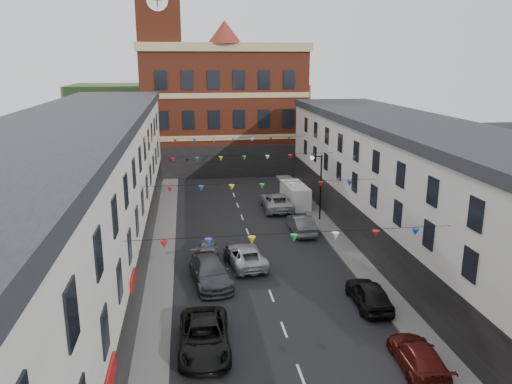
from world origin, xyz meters
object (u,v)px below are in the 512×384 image
car_left_c (204,337)px  moving_car (245,256)px  car_right_d (369,294)px  car_right_f (277,201)px  car_left_e (208,253)px  car_right_c (418,357)px  pedestrian (227,256)px  street_lamp (318,179)px  car_right_e (301,224)px  white_van (295,195)px  car_left_d (210,272)px

car_left_c → moving_car: car_left_c is taller
car_right_d → moving_car: size_ratio=0.87×
car_right_f → moving_car: car_right_f is taller
car_left_e → car_right_c: bearing=-54.0°
car_left_e → moving_car: size_ratio=0.73×
car_left_c → pedestrian: (2.02, 10.35, 0.01)m
street_lamp → car_left_c: bearing=-119.3°
street_lamp → car_right_c: street_lamp is taller
street_lamp → car_right_f: street_lamp is taller
car_right_d → car_right_f: size_ratio=0.77×
car_right_c → pedestrian: bearing=-55.2°
car_right_e → white_van: (1.17, 7.87, 0.33)m
car_left_d → car_right_c: 14.08m
car_left_d → car_right_d: (9.05, -4.41, -0.03)m
car_right_f → car_left_c: bearing=72.2°
car_left_c → car_right_d: car_right_d is taller
white_van → pedestrian: bearing=-122.4°
street_lamp → moving_car: bearing=-130.0°
street_lamp → car_right_e: 4.79m
car_left_d → car_right_e: (8.03, 8.68, -0.03)m
car_right_e → moving_car: bearing=48.0°
car_right_f → white_van: bearing=-156.2°
moving_car → white_van: size_ratio=1.03×
street_lamp → car_right_e: (-2.12, -2.93, -3.14)m
car_right_c → car_right_e: car_right_e is taller
car_left_d → car_right_f: size_ratio=0.93×
car_left_e → pedestrian: pedestrian is taller
moving_car → pedestrian: (-1.27, 0.02, 0.05)m
car_left_c → car_right_f: (7.91, 23.44, 0.06)m
car_right_d → white_van: white_van is taller
car_right_c → car_right_f: (-1.90, 26.45, 0.15)m
car_left_c → car_left_e: size_ratio=1.44×
car_right_c → car_right_d: size_ratio=1.02×
car_right_e → pedestrian: bearing=42.0°
car_right_c → moving_car: bearing=-59.4°
street_lamp → moving_car: size_ratio=1.17×
street_lamp → car_left_d: (-10.15, -11.62, -3.11)m
street_lamp → car_left_d: street_lamp is taller
pedestrian → street_lamp: bearing=50.2°
car_right_c → car_right_e: (-1.07, 19.43, 0.10)m
car_right_e → car_left_c: bearing=61.8°
moving_car → car_right_c: bearing=108.6°
car_right_d → pedestrian: (-7.73, 7.02, -0.00)m
pedestrian → car_right_c: bearing=-55.1°
car_right_d → car_right_e: 13.14m
street_lamp → car_left_d: size_ratio=1.10×
car_left_d → moving_car: size_ratio=1.06×
car_left_d → pedestrian: size_ratio=3.58×
car_left_c → car_right_f: car_right_f is taller
car_left_c → car_right_e: car_right_e is taller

